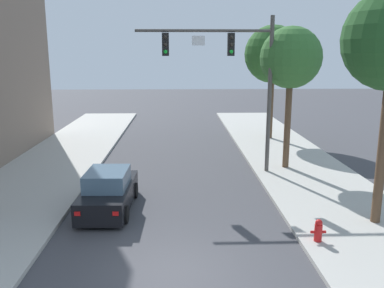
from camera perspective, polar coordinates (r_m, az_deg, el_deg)
ground_plane at (r=11.65m, az=-2.78°, el=-17.81°), size 120.00×120.00×0.00m
traffic_signal_mast at (r=19.62m, az=5.73°, el=10.88°), size 6.50×0.38×7.50m
car_lead_black at (r=15.95m, az=-11.66°, el=-6.61°), size 1.92×4.28×1.60m
fire_hydrant at (r=13.50m, az=17.36°, el=-11.52°), size 0.48×0.24×0.72m
street_tree_second at (r=20.89m, az=13.75°, el=11.59°), size 3.03×3.03×7.09m
street_tree_third at (r=28.36m, az=11.34°, el=12.25°), size 3.85×3.85×7.66m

